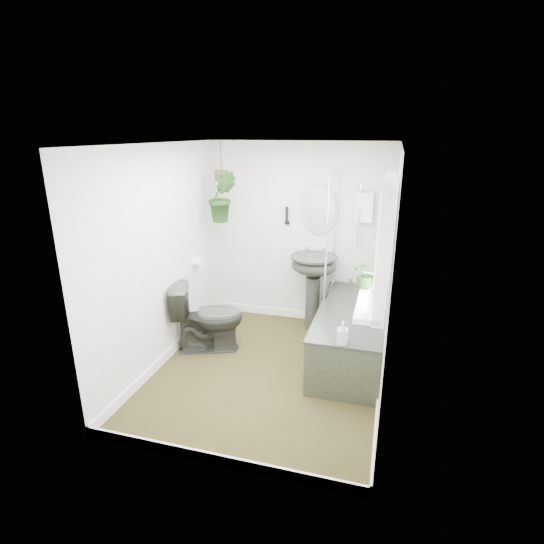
# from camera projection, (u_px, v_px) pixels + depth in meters

# --- Properties ---
(floor) EXTENTS (2.30, 2.80, 0.02)m
(floor) POSITION_uv_depth(u_px,v_px,m) (268.00, 371.00, 4.49)
(floor) COLOR #2D2914
(floor) RESTS_ON ground
(ceiling) EXTENTS (2.30, 2.80, 0.02)m
(ceiling) POSITION_uv_depth(u_px,v_px,m) (267.00, 142.00, 3.76)
(ceiling) COLOR white
(ceiling) RESTS_ON ground
(wall_back) EXTENTS (2.30, 0.02, 2.30)m
(wall_back) POSITION_uv_depth(u_px,v_px,m) (299.00, 235.00, 5.41)
(wall_back) COLOR white
(wall_back) RESTS_ON ground
(wall_front) EXTENTS (2.30, 0.02, 2.30)m
(wall_front) POSITION_uv_depth(u_px,v_px,m) (208.00, 329.00, 2.84)
(wall_front) COLOR white
(wall_front) RESTS_ON ground
(wall_left) EXTENTS (0.02, 2.80, 2.30)m
(wall_left) POSITION_uv_depth(u_px,v_px,m) (161.00, 258.00, 4.42)
(wall_left) COLOR white
(wall_left) RESTS_ON ground
(wall_right) EXTENTS (0.02, 2.80, 2.30)m
(wall_right) POSITION_uv_depth(u_px,v_px,m) (391.00, 278.00, 3.82)
(wall_right) COLOR white
(wall_right) RESTS_ON ground
(skirting) EXTENTS (2.30, 2.80, 0.10)m
(skirting) POSITION_uv_depth(u_px,v_px,m) (268.00, 366.00, 4.47)
(skirting) COLOR white
(skirting) RESTS_ON floor
(bathtub) EXTENTS (0.72, 1.72, 0.58)m
(bathtub) POSITION_uv_depth(u_px,v_px,m) (351.00, 334.00, 4.64)
(bathtub) COLOR #2A2C26
(bathtub) RESTS_ON floor
(bath_screen) EXTENTS (0.04, 0.72, 1.40)m
(bath_screen) POSITION_uv_depth(u_px,v_px,m) (331.00, 234.00, 4.86)
(bath_screen) COLOR silver
(bath_screen) RESTS_ON bathtub
(shower_box) EXTENTS (0.20, 0.10, 0.35)m
(shower_box) POSITION_uv_depth(u_px,v_px,m) (364.00, 207.00, 5.01)
(shower_box) COLOR white
(shower_box) RESTS_ON wall_back
(oval_mirror) EXTENTS (0.46, 0.03, 0.62)m
(oval_mirror) POSITION_uv_depth(u_px,v_px,m) (319.00, 209.00, 5.20)
(oval_mirror) COLOR tan
(oval_mirror) RESTS_ON wall_back
(wall_sconce) EXTENTS (0.04, 0.04, 0.22)m
(wall_sconce) POSITION_uv_depth(u_px,v_px,m) (287.00, 215.00, 5.32)
(wall_sconce) COLOR black
(wall_sconce) RESTS_ON wall_back
(toilet_roll_holder) EXTENTS (0.11, 0.11, 0.11)m
(toilet_roll_holder) POSITION_uv_depth(u_px,v_px,m) (197.00, 262.00, 5.13)
(toilet_roll_holder) COLOR white
(toilet_roll_holder) RESTS_ON wall_left
(window_recess) EXTENTS (0.08, 1.00, 0.90)m
(window_recess) POSITION_uv_depth(u_px,v_px,m) (385.00, 242.00, 3.04)
(window_recess) COLOR white
(window_recess) RESTS_ON wall_right
(window_sill) EXTENTS (0.18, 1.00, 0.04)m
(window_sill) POSITION_uv_depth(u_px,v_px,m) (371.00, 295.00, 3.19)
(window_sill) COLOR white
(window_sill) RESTS_ON wall_right
(window_blinds) EXTENTS (0.01, 0.86, 0.76)m
(window_blinds) POSITION_uv_depth(u_px,v_px,m) (379.00, 241.00, 3.06)
(window_blinds) COLOR white
(window_blinds) RESTS_ON wall_right
(toilet) EXTENTS (0.90, 0.71, 0.80)m
(toilet) POSITION_uv_depth(u_px,v_px,m) (208.00, 317.00, 4.82)
(toilet) COLOR #2A2C26
(toilet) RESTS_ON floor
(pedestal_sink) EXTENTS (0.67, 0.61, 0.97)m
(pedestal_sink) POSITION_uv_depth(u_px,v_px,m) (313.00, 293.00, 5.30)
(pedestal_sink) COLOR #2A2C26
(pedestal_sink) RESTS_ON floor
(sill_plant) EXTENTS (0.22, 0.20, 0.23)m
(sill_plant) POSITION_uv_depth(u_px,v_px,m) (367.00, 273.00, 3.26)
(sill_plant) COLOR black
(sill_plant) RESTS_ON window_sill
(hanging_plant) EXTENTS (0.42, 0.38, 0.61)m
(hanging_plant) POSITION_uv_depth(u_px,v_px,m) (222.00, 197.00, 5.05)
(hanging_plant) COLOR black
(hanging_plant) RESTS_ON ceiling
(soap_bottle) EXTENTS (0.11, 0.11, 0.21)m
(soap_bottle) POSITION_uv_depth(u_px,v_px,m) (342.00, 333.00, 3.80)
(soap_bottle) COLOR black
(soap_bottle) RESTS_ON bathtub
(hanging_pot) EXTENTS (0.16, 0.16, 0.12)m
(hanging_pot) POSITION_uv_depth(u_px,v_px,m) (222.00, 176.00, 4.97)
(hanging_pot) COLOR #3E3325
(hanging_pot) RESTS_ON ceiling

